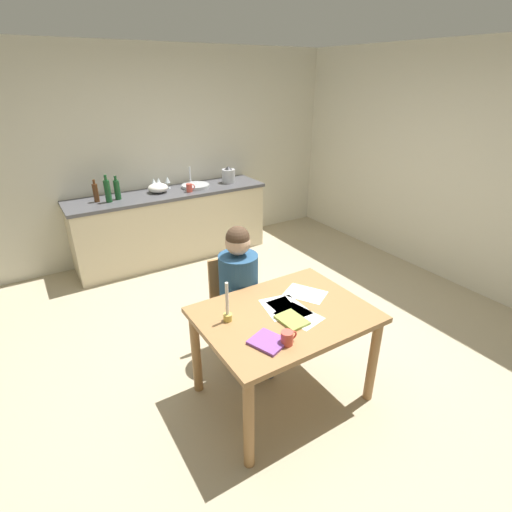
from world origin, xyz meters
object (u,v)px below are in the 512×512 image
Objects in this scene: sink_unit at (195,186)px; teacup_on_counter at (190,188)px; bottle_oil at (96,192)px; coffee_mug at (287,338)px; stovetop_kettle at (228,175)px; wine_glass_near_sink at (167,180)px; wine_glass_by_kettle at (159,181)px; mixing_bowl at (158,188)px; candlestick at (227,310)px; bottle_vinegar at (108,191)px; chair_at_table at (235,302)px; person_seated at (242,289)px; book_magazine at (268,342)px; bottle_wine_red at (117,189)px; dining_table at (284,326)px; wine_glass_back_left at (154,182)px; book_cookery at (292,320)px.

sink_unit reaches higher than teacup_on_counter.
sink_unit is at bearing -1.22° from bottle_oil.
coffee_mug is 3.37m from stovetop_kettle.
wine_glass_by_kettle is at bearing 180.00° from wine_glass_near_sink.
coffee_mug is at bearing -112.30° from stovetop_kettle.
mixing_bowl is at bearing 176.28° from sink_unit.
bottle_oil reaches higher than candlestick.
bottle_oil is 0.82× the size of bottle_vinegar.
stovetop_kettle reaches higher than teacup_on_counter.
chair_at_table is 5.54× the size of wine_glass_near_sink.
stovetop_kettle is (1.12, 2.29, 0.32)m from person_seated.
book_magazine is 3.06m from bottle_wine_red.
mixing_bowl reaches higher than dining_table.
person_seated reaches higher than wine_glass_back_left.
wine_glass_near_sink is 1.00× the size of wine_glass_back_left.
wine_glass_by_kettle is at bearing 16.88° from bottle_vinegar.
coffee_mug reaches higher than book_cookery.
wine_glass_near_sink is at bearing 14.45° from bottle_vinegar.
bottle_oil reaches higher than chair_at_table.
bottle_vinegar reaches higher than book_magazine.
wine_glass_near_sink is at bearing 82.85° from person_seated.
bottle_wine_red is (-0.37, 2.29, 0.34)m from person_seated.
candlestick is 1.16× the size of mixing_bowl.
bottle_vinegar reaches higher than dining_table.
book_magazine is at bearing -97.86° from wine_glass_by_kettle.
bottle_wine_red is at bearing 24.77° from bottle_vinegar.
chair_at_table is at bearing 53.32° from book_magazine.
sink_unit is at bearing 0.23° from bottle_wine_red.
coffee_mug is at bearing -55.82° from book_magazine.
book_magazine and book_cookery have the same top height.
dining_table is at bearing -86.52° from person_seated.
bottle_oil is at bearing -179.55° from mixing_bowl.
wine_glass_near_sink reaches higher than book_cookery.
sink_unit is 2.34× the size of wine_glass_by_kettle.
mixing_bowl is (0.12, 2.97, 0.20)m from book_cookery.
sink_unit is at bearing -24.48° from wine_glass_near_sink.
mixing_bowl is at bearing 8.32° from bottle_vinegar.
teacup_on_counter is at bearing -45.54° from wine_glass_by_kettle.
wine_glass_by_kettle reaches higher than mixing_bowl.
candlestick is 2.90m from wine_glass_back_left.
wine_glass_by_kettle reaches higher than teacup_on_counter.
wine_glass_by_kettle is at bearing 134.46° from teacup_on_counter.
stovetop_kettle reaches higher than book_magazine.
book_cookery is 3.10m from wine_glass_by_kettle.
wine_glass_back_left is at bearing 80.56° from candlestick.
coffee_mug is at bearing -94.94° from wine_glass_back_left.
sink_unit is 1.12m from bottle_vinegar.
book_cookery is at bearing -101.83° from sink_unit.
bottle_oil is at bearing 105.83° from chair_at_table.
mixing_bowl reaches higher than teacup_on_counter.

